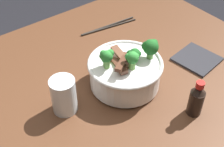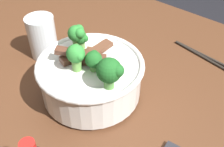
# 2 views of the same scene
# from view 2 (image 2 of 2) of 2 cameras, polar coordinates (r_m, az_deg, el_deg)

# --- Properties ---
(dining_table) EXTENTS (1.33, 0.85, 0.80)m
(dining_table) POSITION_cam_2_polar(r_m,az_deg,el_deg) (0.77, -6.53, -2.42)
(dining_table) COLOR #56331E
(dining_table) RESTS_ON ground
(rice_bowl) EXTENTS (0.23, 0.23, 0.15)m
(rice_bowl) POSITION_cam_2_polar(r_m,az_deg,el_deg) (0.57, -4.55, 0.01)
(rice_bowl) COLOR white
(rice_bowl) RESTS_ON dining_table
(drinking_glass) EXTENTS (0.07, 0.07, 0.11)m
(drinking_glass) POSITION_cam_2_polar(r_m,az_deg,el_deg) (0.72, -14.58, 7.24)
(drinking_glass) COLOR white
(drinking_glass) RESTS_ON dining_table
(chopsticks_pair) EXTENTS (0.24, 0.05, 0.01)m
(chopsticks_pair) POSITION_cam_2_polar(r_m,az_deg,el_deg) (0.74, 20.70, 2.50)
(chopsticks_pair) COLOR #28231E
(chopsticks_pair) RESTS_ON dining_table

